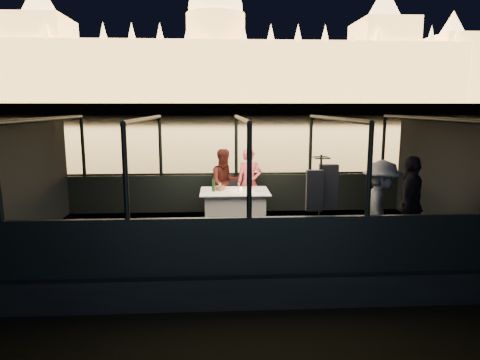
{
  "coord_description": "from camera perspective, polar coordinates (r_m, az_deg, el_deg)",
  "views": [
    {
      "loc": [
        -0.49,
        -8.19,
        3.04
      ],
      "look_at": [
        0.0,
        0.4,
        1.55
      ],
      "focal_mm": 32.0,
      "sensor_mm": 36.0,
      "label": 1
    }
  ],
  "objects": [
    {
      "name": "cabin_roof_glass",
      "position": [
        8.21,
        0.16,
        8.15
      ],
      "size": [
        8.0,
        4.0,
        0.02
      ],
      "primitive_type": null,
      "color": "#99B2B2",
      "rests_on": "boat_deck"
    },
    {
      "name": "gunwale_starboard",
      "position": [
        6.55,
        1.22,
        -8.79
      ],
      "size": [
        8.0,
        0.08,
        0.9
      ],
      "primitive_type": "cube",
      "color": "black",
      "rests_on": "boat_deck"
    },
    {
      "name": "embankment",
      "position": [
        218.2,
        -3.19,
        9.29
      ],
      "size": [
        400.0,
        140.0,
        6.0
      ],
      "primitive_type": "cube",
      "color": "#423D33",
      "rests_on": "ground"
    },
    {
      "name": "cabin_glass_starboard",
      "position": [
        6.28,
        1.25,
        1.21
      ],
      "size": [
        8.0,
        0.02,
        1.4
      ],
      "primitive_type": null,
      "color": "#99B2B2",
      "rests_on": "gunwale_starboard"
    },
    {
      "name": "amber_candle",
      "position": [
        9.06,
        0.11,
        -1.21
      ],
      "size": [
        0.06,
        0.06,
        0.07
      ],
      "primitive_type": "cylinder",
      "rotation": [
        0.0,
        0.0,
        -0.13
      ],
      "color": "orange",
      "rests_on": "dining_table_central"
    },
    {
      "name": "wine_glass_white",
      "position": [
        8.99,
        -2.7,
        -0.96
      ],
      "size": [
        0.06,
        0.06,
        0.18
      ],
      "primitive_type": null,
      "rotation": [
        0.0,
        0.0,
        0.04
      ],
      "color": "silver",
      "rests_on": "dining_table_central"
    },
    {
      "name": "river_water",
      "position": [
        88.24,
        -2.99,
        7.85
      ],
      "size": [
        500.0,
        500.0,
        0.0
      ],
      "primitive_type": "plane",
      "color": "black",
      "rests_on": "ground"
    },
    {
      "name": "passenger_dark",
      "position": [
        7.93,
        21.76,
        -3.2
      ],
      "size": [
        0.91,
        1.08,
        1.72
      ],
      "primitive_type": "imported",
      "rotation": [
        0.0,
        0.0,
        4.14
      ],
      "color": "black",
      "rests_on": "boat_deck"
    },
    {
      "name": "passenger_stripe",
      "position": [
        7.51,
        18.23,
        -3.68
      ],
      "size": [
        0.94,
        1.23,
        1.67
      ],
      "primitive_type": "imported",
      "rotation": [
        0.0,
        0.0,
        1.22
      ],
      "color": "silver",
      "rests_on": "boat_deck"
    },
    {
      "name": "end_wall_fore",
      "position": [
        9.02,
        -26.13,
        -0.06
      ],
      "size": [
        0.02,
        4.0,
        2.3
      ],
      "primitive_type": null,
      "color": "black",
      "rests_on": "boat_deck"
    },
    {
      "name": "gunwale_port",
      "position": [
        10.41,
        -0.5,
        -1.75
      ],
      "size": [
        8.0,
        0.08,
        0.9
      ],
      "primitive_type": "cube",
      "color": "black",
      "rests_on": "boat_deck"
    },
    {
      "name": "wine_bottle",
      "position": [
        9.01,
        -3.57,
        -0.59
      ],
      "size": [
        0.07,
        0.07,
        0.3
      ],
      "primitive_type": "cylinder",
      "rotation": [
        0.0,
        0.0,
        -0.01
      ],
      "color": "#133614",
      "rests_on": "dining_table_central"
    },
    {
      "name": "plate_far",
      "position": [
        9.24,
        -2.14,
        -1.2
      ],
      "size": [
        0.28,
        0.28,
        0.01
      ],
      "primitive_type": "cylinder",
      "rotation": [
        0.0,
        0.0,
        -0.19
      ],
      "color": "silver",
      "rests_on": "dining_table_central"
    },
    {
      "name": "boat_hull",
      "position": [
        8.75,
        0.15,
        -10.51
      ],
      "size": [
        8.6,
        4.4,
        1.0
      ],
      "primitive_type": "cube",
      "color": "black",
      "rests_on": "river_water"
    },
    {
      "name": "chair_port_right",
      "position": [
        9.93,
        1.13,
        -2.33
      ],
      "size": [
        0.39,
        0.39,
        0.79
      ],
      "primitive_type": "cube",
      "rotation": [
        0.0,
        0.0,
        0.04
      ],
      "color": "black",
      "rests_on": "boat_deck"
    },
    {
      "name": "plate_near",
      "position": [
        9.08,
        2.57,
        -1.4
      ],
      "size": [
        0.32,
        0.32,
        0.02
      ],
      "primitive_type": "cylinder",
      "rotation": [
        0.0,
        0.0,
        0.34
      ],
      "color": "silver",
      "rests_on": "dining_table_central"
    },
    {
      "name": "chair_port_left",
      "position": [
        9.86,
        -1.37,
        -2.42
      ],
      "size": [
        0.4,
        0.4,
        0.83
      ],
      "primitive_type": "cube",
      "rotation": [
        0.0,
        0.0,
        0.05
      ],
      "color": "black",
      "rests_on": "boat_deck"
    },
    {
      "name": "cabin_glass_port",
      "position": [
        10.24,
        -0.51,
        4.56
      ],
      "size": [
        8.0,
        0.02,
        1.4
      ],
      "primitive_type": null,
      "color": "#99B2B2",
      "rests_on": "gunwale_port"
    },
    {
      "name": "person_man_maroon",
      "position": [
        9.88,
        -2.0,
        -0.62
      ],
      "size": [
        0.89,
        0.78,
        1.57
      ],
      "primitive_type": "imported",
      "rotation": [
        0.0,
        0.0,
        0.29
      ],
      "color": "#421712",
      "rests_on": "boat_deck"
    },
    {
      "name": "boat_deck",
      "position": [
        8.59,
        0.15,
        -7.51
      ],
      "size": [
        8.0,
        4.0,
        0.04
      ],
      "primitive_type": "cube",
      "color": "black",
      "rests_on": "boat_hull"
    },
    {
      "name": "dining_table_central",
      "position": [
        9.15,
        -0.71,
        -3.8
      ],
      "size": [
        1.45,
        1.05,
        0.77
      ],
      "primitive_type": "cube",
      "rotation": [
        0.0,
        0.0,
        -0.0
      ],
      "color": "silver",
      "rests_on": "boat_deck"
    },
    {
      "name": "parliament_building",
      "position": [
        185.02,
        -3.25,
        17.89
      ],
      "size": [
        220.0,
        32.0,
        60.0
      ],
      "primitive_type": null,
      "color": "#F2D18C",
      "rests_on": "embankment"
    },
    {
      "name": "end_wall_aft",
      "position": [
        9.44,
        25.17,
        0.42
      ],
      "size": [
        0.02,
        4.0,
        2.3
      ],
      "primitive_type": null,
      "color": "black",
      "rests_on": "boat_deck"
    },
    {
      "name": "bread_basket",
      "position": [
        9.17,
        -2.69,
        -1.09
      ],
      "size": [
        0.25,
        0.25,
        0.08
      ],
      "primitive_type": "cylinder",
      "rotation": [
        0.0,
        0.0,
        -0.22
      ],
      "color": "brown",
      "rests_on": "dining_table_central"
    },
    {
      "name": "person_woman_coral",
      "position": [
        9.87,
        1.24,
        -0.63
      ],
      "size": [
        0.58,
        0.4,
        1.58
      ],
      "primitive_type": "imported",
      "rotation": [
        0.0,
        0.0,
        -0.03
      ],
      "color": "#F65964",
      "rests_on": "boat_deck"
    },
    {
      "name": "wine_glass_red",
      "position": [
        9.38,
        1.33,
        -0.49
      ],
      "size": [
        0.06,
        0.06,
        0.17
      ],
      "primitive_type": null,
      "rotation": [
        0.0,
        0.0,
        0.11
      ],
      "color": "white",
      "rests_on": "dining_table_central"
    },
    {
      "name": "wine_glass_empty",
      "position": [
        8.96,
        -0.17,
        -0.98
      ],
      "size": [
        0.06,
        0.06,
        0.18
      ],
      "primitive_type": null,
      "rotation": [
        0.0,
        0.0,
        -0.04
      ],
      "color": "silver",
      "rests_on": "dining_table_central"
    },
    {
      "name": "canopy_ribs",
      "position": [
        8.32,
        0.16,
        0.21
      ],
      "size": [
        8.0,
        4.0,
        2.3
      ],
      "primitive_type": null,
      "color": "black",
      "rests_on": "boat_deck"
    },
    {
      "name": "coat_stand",
      "position": [
        7.3,
        10.58,
        -3.34
      ],
      "size": [
        0.51,
        0.41,
        1.75
      ],
      "primitive_type": null,
      "rotation": [
        0.0,
        0.0,
        0.05
      ],
      "color": "black",
      "rests_on": "boat_deck"
    }
  ]
}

